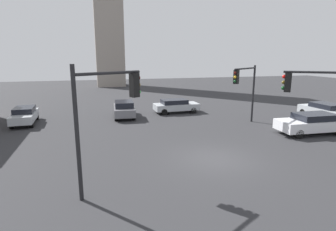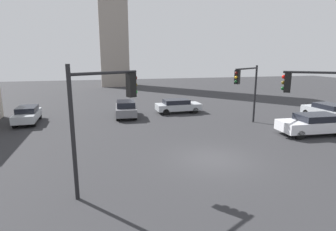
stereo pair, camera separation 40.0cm
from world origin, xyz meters
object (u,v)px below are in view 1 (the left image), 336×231
at_px(car_1, 25,115).
at_px(car_3, 176,106).
at_px(traffic_light_0, 321,94).
at_px(car_2, 312,123).
at_px(car_4, 124,109).
at_px(traffic_light_2, 245,83).
at_px(traffic_light_1, 108,104).
at_px(car_0, 324,111).

distance_m(car_1, car_3, 13.16).
bearing_deg(traffic_light_0, car_2, -97.66).
distance_m(car_3, car_4, 5.12).
height_order(car_1, car_4, car_4).
height_order(traffic_light_0, traffic_light_2, traffic_light_0).
height_order(traffic_light_1, car_1, traffic_light_1).
relative_size(car_2, car_4, 1.19).
height_order(traffic_light_0, car_3, traffic_light_0).
distance_m(car_2, car_3, 11.95).
distance_m(car_0, car_2, 5.63).
distance_m(traffic_light_1, car_0, 20.56).
distance_m(traffic_light_2, car_0, 8.35).
distance_m(traffic_light_1, car_4, 13.93).
height_order(car_2, car_4, car_4).
relative_size(traffic_light_2, car_4, 1.15).
xyz_separation_m(traffic_light_0, car_4, (-8.65, 12.94, -2.71)).
bearing_deg(traffic_light_2, car_2, 101.14).
height_order(car_3, car_4, car_4).
bearing_deg(car_2, traffic_light_2, -41.01).
bearing_deg(car_3, traffic_light_2, -60.90).
bearing_deg(car_3, traffic_light_0, -76.50).
xyz_separation_m(traffic_light_1, car_0, (18.68, 8.12, -2.78)).
xyz_separation_m(traffic_light_0, car_0, (7.99, 7.57, -2.70)).
bearing_deg(car_2, car_4, -33.14).
xyz_separation_m(car_0, car_4, (-16.65, 5.37, -0.01)).
xyz_separation_m(car_1, car_2, (20.25, -8.50, 0.04)).
distance_m(traffic_light_0, traffic_light_2, 7.46).
height_order(traffic_light_1, car_2, traffic_light_1).
distance_m(traffic_light_0, car_3, 14.43).
bearing_deg(car_4, car_2, -122.19).
bearing_deg(car_1, traffic_light_2, 70.46).
relative_size(traffic_light_1, car_3, 1.19).
bearing_deg(car_0, car_4, 70.48).
bearing_deg(car_4, traffic_light_1, 175.13).
relative_size(car_1, car_2, 0.85).
distance_m(traffic_light_1, car_1, 14.75).
relative_size(traffic_light_2, car_0, 1.10).
bearing_deg(car_0, traffic_light_1, 111.87).
relative_size(traffic_light_1, car_2, 1.06).
height_order(traffic_light_0, car_1, traffic_light_0).
height_order(traffic_light_0, car_4, traffic_light_0).
bearing_deg(traffic_light_2, car_1, -52.21).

